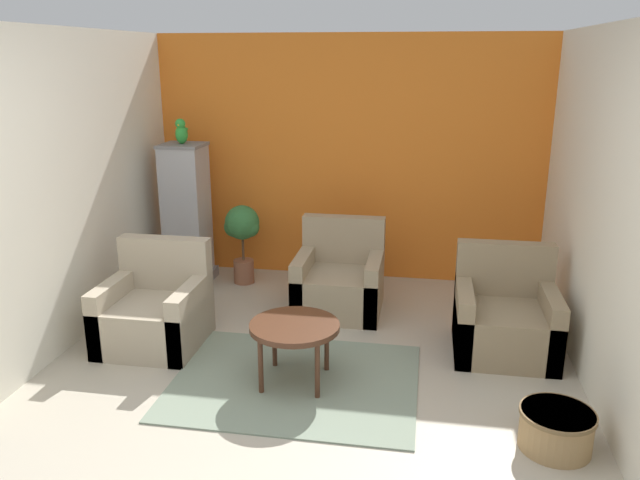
% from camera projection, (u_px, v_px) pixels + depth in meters
% --- Properties ---
extents(ground_plane, '(20.00, 20.00, 0.00)m').
position_uv_depth(ground_plane, '(271.00, 464.00, 3.56)').
color(ground_plane, '#B2A893').
rests_on(ground_plane, ground).
extents(wall_back_accent, '(4.02, 0.06, 2.45)m').
position_uv_depth(wall_back_accent, '(348.00, 159.00, 6.32)').
color(wall_back_accent, orange).
rests_on(wall_back_accent, ground_plane).
extents(wall_left, '(0.06, 3.26, 2.45)m').
position_uv_depth(wall_left, '(81.00, 185.00, 5.08)').
color(wall_left, silver).
rests_on(wall_left, ground_plane).
extents(wall_right, '(0.06, 3.26, 2.45)m').
position_uv_depth(wall_right, '(594.00, 204.00, 4.43)').
color(wall_right, silver).
rests_on(wall_right, ground_plane).
extents(area_rug, '(1.73, 1.38, 0.01)m').
position_uv_depth(area_rug, '(295.00, 381.00, 4.46)').
color(area_rug, gray).
rests_on(area_rug, ground_plane).
extents(coffee_table, '(0.63, 0.63, 0.45)m').
position_uv_depth(coffee_table, '(295.00, 330.00, 4.34)').
color(coffee_table, '#472819').
rests_on(coffee_table, ground_plane).
extents(armchair_left, '(0.76, 0.74, 0.82)m').
position_uv_depth(armchair_left, '(155.00, 312.00, 4.99)').
color(armchair_left, tan).
rests_on(armchair_left, ground_plane).
extents(armchair_right, '(0.76, 0.74, 0.82)m').
position_uv_depth(armchair_right, '(505.00, 320.00, 4.85)').
color(armchair_right, '#8E7A5B').
rests_on(armchair_right, ground_plane).
extents(armchair_middle, '(0.76, 0.74, 0.82)m').
position_uv_depth(armchair_middle, '(339.00, 282.00, 5.65)').
color(armchair_middle, '#9E896B').
rests_on(armchair_middle, ground_plane).
extents(birdcage, '(0.46, 0.46, 1.41)m').
position_uv_depth(birdcage, '(187.00, 216.00, 6.26)').
color(birdcage, slate).
rests_on(birdcage, ground_plane).
extents(parrot, '(0.12, 0.21, 0.25)m').
position_uv_depth(parrot, '(182.00, 132.00, 6.03)').
color(parrot, green).
rests_on(parrot, birdcage).
extents(potted_plant, '(0.38, 0.34, 0.81)m').
position_uv_depth(potted_plant, '(242.00, 231.00, 6.25)').
color(potted_plant, brown).
rests_on(potted_plant, ground_plane).
extents(wicker_basket, '(0.44, 0.44, 0.25)m').
position_uv_depth(wicker_basket, '(556.00, 428.00, 3.67)').
color(wicker_basket, '#A37F51').
rests_on(wicker_basket, ground_plane).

